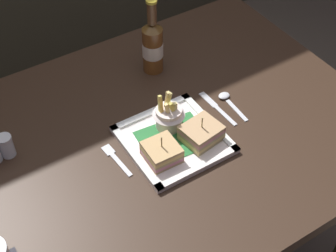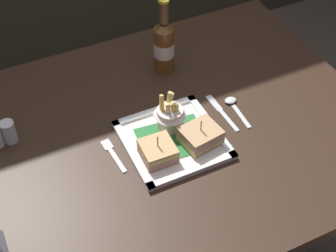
{
  "view_description": "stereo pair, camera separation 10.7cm",
  "coord_description": "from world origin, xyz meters",
  "px_view_note": "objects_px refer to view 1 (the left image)",
  "views": [
    {
      "loc": [
        -0.48,
        -0.79,
        1.75
      ],
      "look_at": [
        0.0,
        -0.02,
        0.81
      ],
      "focal_mm": 52.76,
      "sensor_mm": 36.0,
      "label": 1
    },
    {
      "loc": [
        -0.39,
        -0.84,
        1.75
      ],
      "look_at": [
        0.0,
        -0.02,
        0.81
      ],
      "focal_mm": 52.76,
      "sensor_mm": 36.0,
      "label": 2
    }
  ],
  "objects_px": {
    "fork": "(115,158)",
    "spoon": "(227,99)",
    "dining_table": "(163,159)",
    "fries_cup": "(169,114)",
    "beer_bottle": "(153,45)",
    "pepper_shaker": "(7,147)",
    "sandwich_half_right": "(201,133)",
    "sandwich_half_left": "(162,152)",
    "square_plate": "(174,140)",
    "knife": "(216,107)"
  },
  "relations": [
    {
      "from": "pepper_shaker",
      "to": "fries_cup",
      "type": "bearing_deg",
      "value": -19.56
    },
    {
      "from": "pepper_shaker",
      "to": "dining_table",
      "type": "bearing_deg",
      "value": -20.58
    },
    {
      "from": "square_plate",
      "to": "beer_bottle",
      "type": "relative_size",
      "value": 1.04
    },
    {
      "from": "fries_cup",
      "to": "pepper_shaker",
      "type": "height_order",
      "value": "fries_cup"
    },
    {
      "from": "square_plate",
      "to": "knife",
      "type": "xyz_separation_m",
      "value": [
        0.17,
        0.04,
        -0.0
      ]
    },
    {
      "from": "pepper_shaker",
      "to": "knife",
      "type": "bearing_deg",
      "value": -14.5
    },
    {
      "from": "square_plate",
      "to": "dining_table",
      "type": "bearing_deg",
      "value": 96.76
    },
    {
      "from": "sandwich_half_left",
      "to": "fries_cup",
      "type": "height_order",
      "value": "fries_cup"
    },
    {
      "from": "square_plate",
      "to": "pepper_shaker",
      "type": "xyz_separation_m",
      "value": [
        -0.39,
        0.19,
        0.02
      ]
    },
    {
      "from": "dining_table",
      "to": "sandwich_half_left",
      "type": "bearing_deg",
      "value": -122.96
    },
    {
      "from": "sandwich_half_right",
      "to": "fork",
      "type": "height_order",
      "value": "sandwich_half_right"
    },
    {
      "from": "fork",
      "to": "knife",
      "type": "bearing_deg",
      "value": 2.7
    },
    {
      "from": "dining_table",
      "to": "square_plate",
      "type": "height_order",
      "value": "square_plate"
    },
    {
      "from": "fries_cup",
      "to": "beer_bottle",
      "type": "distance_m",
      "value": 0.26
    },
    {
      "from": "knife",
      "to": "spoon",
      "type": "xyz_separation_m",
      "value": [
        0.04,
        0.01,
        0.0
      ]
    },
    {
      "from": "square_plate",
      "to": "beer_bottle",
      "type": "distance_m",
      "value": 0.32
    },
    {
      "from": "fries_cup",
      "to": "pepper_shaker",
      "type": "relative_size",
      "value": 1.69
    },
    {
      "from": "fries_cup",
      "to": "fork",
      "type": "relative_size",
      "value": 0.89
    },
    {
      "from": "fries_cup",
      "to": "pepper_shaker",
      "type": "bearing_deg",
      "value": 160.44
    },
    {
      "from": "dining_table",
      "to": "knife",
      "type": "relative_size",
      "value": 7.38
    },
    {
      "from": "beer_bottle",
      "to": "knife",
      "type": "xyz_separation_m",
      "value": [
        0.06,
        -0.24,
        -0.09
      ]
    },
    {
      "from": "sandwich_half_right",
      "to": "knife",
      "type": "distance_m",
      "value": 0.14
    },
    {
      "from": "beer_bottle",
      "to": "fries_cup",
      "type": "bearing_deg",
      "value": -111.76
    },
    {
      "from": "beer_bottle",
      "to": "fork",
      "type": "relative_size",
      "value": 1.94
    },
    {
      "from": "sandwich_half_right",
      "to": "pepper_shaker",
      "type": "xyz_separation_m",
      "value": [
        -0.45,
        0.23,
        -0.0
      ]
    },
    {
      "from": "fork",
      "to": "spoon",
      "type": "relative_size",
      "value": 0.99
    },
    {
      "from": "beer_bottle",
      "to": "knife",
      "type": "relative_size",
      "value": 1.53
    },
    {
      "from": "beer_bottle",
      "to": "sandwich_half_left",
      "type": "bearing_deg",
      "value": -117.63
    },
    {
      "from": "sandwich_half_right",
      "to": "fork",
      "type": "relative_size",
      "value": 0.86
    },
    {
      "from": "spoon",
      "to": "pepper_shaker",
      "type": "xyz_separation_m",
      "value": [
        -0.61,
        0.14,
        0.02
      ]
    },
    {
      "from": "spoon",
      "to": "square_plate",
      "type": "bearing_deg",
      "value": -166.99
    },
    {
      "from": "square_plate",
      "to": "sandwich_half_left",
      "type": "relative_size",
      "value": 2.92
    },
    {
      "from": "pepper_shaker",
      "to": "sandwich_half_left",
      "type": "bearing_deg",
      "value": -35.12
    },
    {
      "from": "fries_cup",
      "to": "beer_bottle",
      "type": "xyz_separation_m",
      "value": [
        0.1,
        0.24,
        0.04
      ]
    },
    {
      "from": "fries_cup",
      "to": "knife",
      "type": "distance_m",
      "value": 0.17
    },
    {
      "from": "square_plate",
      "to": "beer_bottle",
      "type": "height_order",
      "value": "beer_bottle"
    },
    {
      "from": "beer_bottle",
      "to": "pepper_shaker",
      "type": "bearing_deg",
      "value": -168.89
    },
    {
      "from": "dining_table",
      "to": "beer_bottle",
      "type": "xyz_separation_m",
      "value": [
        0.12,
        0.24,
        0.21
      ]
    },
    {
      "from": "sandwich_half_left",
      "to": "spoon",
      "type": "relative_size",
      "value": 0.68
    },
    {
      "from": "sandwich_half_right",
      "to": "beer_bottle",
      "type": "bearing_deg",
      "value": 81.53
    },
    {
      "from": "fries_cup",
      "to": "fork",
      "type": "distance_m",
      "value": 0.18
    },
    {
      "from": "square_plate",
      "to": "fork",
      "type": "bearing_deg",
      "value": 169.7
    },
    {
      "from": "spoon",
      "to": "pepper_shaker",
      "type": "bearing_deg",
      "value": 166.99
    },
    {
      "from": "dining_table",
      "to": "sandwich_half_right",
      "type": "relative_size",
      "value": 10.92
    },
    {
      "from": "dining_table",
      "to": "spoon",
      "type": "bearing_deg",
      "value": 0.97
    },
    {
      "from": "sandwich_half_right",
      "to": "knife",
      "type": "xyz_separation_m",
      "value": [
        0.11,
        0.08,
        -0.03
      ]
    },
    {
      "from": "square_plate",
      "to": "fork",
      "type": "distance_m",
      "value": 0.16
    },
    {
      "from": "sandwich_half_left",
      "to": "dining_table",
      "type": "bearing_deg",
      "value": 57.04
    },
    {
      "from": "sandwich_half_left",
      "to": "pepper_shaker",
      "type": "bearing_deg",
      "value": 144.88
    },
    {
      "from": "sandwich_half_left",
      "to": "spoon",
      "type": "distance_m",
      "value": 0.29
    }
  ]
}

